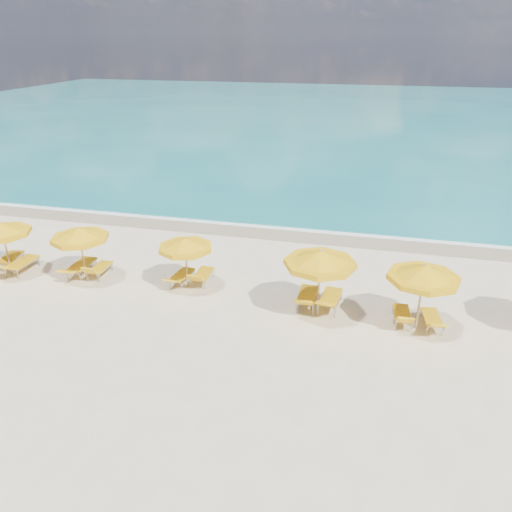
# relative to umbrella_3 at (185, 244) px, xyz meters

# --- Properties ---
(ground_plane) EXTENTS (120.00, 120.00, 0.00)m
(ground_plane) POSITION_rel_umbrella_3_xyz_m (2.57, -0.51, -1.85)
(ground_plane) COLOR beige
(ocean) EXTENTS (120.00, 80.00, 0.30)m
(ocean) POSITION_rel_umbrella_3_xyz_m (2.57, 47.49, -1.85)
(ocean) COLOR #147172
(ocean) RESTS_ON ground
(wet_sand_band) EXTENTS (120.00, 2.60, 0.01)m
(wet_sand_band) POSITION_rel_umbrella_3_xyz_m (2.57, 6.89, -1.85)
(wet_sand_band) COLOR tan
(wet_sand_band) RESTS_ON ground
(foam_line) EXTENTS (120.00, 1.20, 0.03)m
(foam_line) POSITION_rel_umbrella_3_xyz_m (2.57, 7.69, -1.85)
(foam_line) COLOR white
(foam_line) RESTS_ON ground
(whitecap_near) EXTENTS (14.00, 0.36, 0.05)m
(whitecap_near) POSITION_rel_umbrella_3_xyz_m (-3.43, 16.49, -1.85)
(whitecap_near) COLOR white
(whitecap_near) RESTS_ON ground
(whitecap_far) EXTENTS (18.00, 0.30, 0.05)m
(whitecap_far) POSITION_rel_umbrella_3_xyz_m (10.57, 23.49, -1.85)
(whitecap_far) COLOR white
(whitecap_far) RESTS_ON ground
(umbrella_1) EXTENTS (2.34, 2.34, 2.30)m
(umbrella_1) POSITION_rel_umbrella_3_xyz_m (-7.76, -0.53, 0.11)
(umbrella_1) COLOR tan
(umbrella_1) RESTS_ON ground
(umbrella_2) EXTENTS (2.43, 2.43, 2.31)m
(umbrella_2) POSITION_rel_umbrella_3_xyz_m (-4.35, -0.32, 0.12)
(umbrella_2) COLOR tan
(umbrella_2) RESTS_ON ground
(umbrella_3) EXTENTS (2.31, 2.31, 2.17)m
(umbrella_3) POSITION_rel_umbrella_3_xyz_m (0.00, 0.00, 0.00)
(umbrella_3) COLOR tan
(umbrella_3) RESTS_ON ground
(umbrella_4) EXTENTS (2.69, 2.69, 2.57)m
(umbrella_4) POSITION_rel_umbrella_3_xyz_m (5.30, -0.90, 0.35)
(umbrella_4) COLOR tan
(umbrella_4) RESTS_ON ground
(umbrella_5) EXTENTS (2.67, 2.67, 2.44)m
(umbrella_5) POSITION_rel_umbrella_3_xyz_m (8.72, -1.00, 0.23)
(umbrella_5) COLOR tan
(umbrella_5) RESTS_ON ground
(lounger_1_left) EXTENTS (0.95, 1.94, 0.91)m
(lounger_1_left) POSITION_rel_umbrella_3_xyz_m (-8.19, -0.03, -1.61)
(lounger_1_left) COLOR #A5A8AD
(lounger_1_left) RESTS_ON ground
(lounger_1_right) EXTENTS (0.74, 2.07, 0.83)m
(lounger_1_right) POSITION_rel_umbrella_3_xyz_m (-7.34, -0.36, -1.60)
(lounger_1_right) COLOR #A5A8AD
(lounger_1_right) RESTS_ON ground
(lounger_2_left) EXTENTS (0.69, 2.06, 0.73)m
(lounger_2_left) POSITION_rel_umbrella_3_xyz_m (-4.77, 0.05, -1.61)
(lounger_2_left) COLOR #A5A8AD
(lounger_2_left) RESTS_ON ground
(lounger_2_right) EXTENTS (0.62, 1.67, 0.83)m
(lounger_2_right) POSITION_rel_umbrella_3_xyz_m (-3.93, 0.08, -1.63)
(lounger_2_right) COLOR #A5A8AD
(lounger_2_right) RESTS_ON ground
(lounger_3_left) EXTENTS (0.75, 1.83, 0.67)m
(lounger_3_left) POSITION_rel_umbrella_3_xyz_m (-0.36, 0.26, -1.64)
(lounger_3_left) COLOR #A5A8AD
(lounger_3_left) RESTS_ON ground
(lounger_3_right) EXTENTS (0.62, 1.74, 0.84)m
(lounger_3_right) POSITION_rel_umbrella_3_xyz_m (0.46, 0.49, -1.63)
(lounger_3_right) COLOR #A5A8AD
(lounger_3_right) RESTS_ON ground
(lounger_4_left) EXTENTS (0.70, 2.03, 0.89)m
(lounger_4_left) POSITION_rel_umbrella_3_xyz_m (4.85, -0.37, -1.60)
(lounger_4_left) COLOR #A5A8AD
(lounger_4_left) RESTS_ON ground
(lounger_4_right) EXTENTS (0.85, 2.06, 0.85)m
(lounger_4_right) POSITION_rel_umbrella_3_xyz_m (5.69, -0.32, -1.60)
(lounger_4_right) COLOR #A5A8AD
(lounger_4_right) RESTS_ON ground
(lounger_5_left) EXTENTS (0.69, 1.72, 0.81)m
(lounger_5_left) POSITION_rel_umbrella_3_xyz_m (8.24, -0.81, -1.63)
(lounger_5_left) COLOR #A5A8AD
(lounger_5_left) RESTS_ON ground
(lounger_5_right) EXTENTS (0.76, 1.77, 0.74)m
(lounger_5_right) POSITION_rel_umbrella_3_xyz_m (9.23, -0.83, -1.64)
(lounger_5_right) COLOR #A5A8AD
(lounger_5_right) RESTS_ON ground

